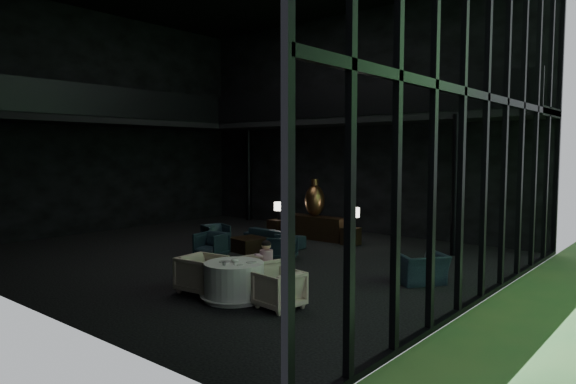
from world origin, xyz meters
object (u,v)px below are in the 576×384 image
Objects in this scene: bronze_urn at (315,200)px; table_lamp_left at (279,207)px; coffee_table at (248,244)px; side_table_right at (351,236)px; lounge_armchair_east at (282,247)px; child at (266,255)px; dining_chair_east at (279,287)px; dining_chair_west at (202,270)px; lounge_armchair_south at (211,244)px; sofa at (274,235)px; lounge_armchair_west at (216,235)px; dining_table at (234,283)px; console at (314,227)px; window_armchair at (420,264)px; table_lamp_right at (354,213)px; dining_chair_north at (262,271)px; side_table_left at (276,227)px.

bronze_urn reaches higher than table_lamp_left.
side_table_right is at bearing 57.99° from coffee_table.
child reaches higher than lounge_armchair_east.
table_lamp_left is 8.86m from dining_chair_east.
dining_chair_west is (2.38, -3.84, 0.28)m from coffee_table.
bronze_urn is 1.62× the size of lounge_armchair_south.
sofa is at bearing -50.60° from child.
table_lamp_left is at bearing 20.97° from lounge_armchair_west.
dining_table is (4.64, -3.72, -0.04)m from lounge_armchair_west.
bronze_urn is at bearing 90.00° from console.
sofa is 2.51× the size of lounge_armchair_west.
console is at bearing 86.82° from coffee_table.
dining_chair_east is (-1.23, -3.41, -0.04)m from window_armchair.
dining_chair_west is (0.61, -6.82, -0.51)m from table_lamp_right.
table_lamp_right reaches higher than dining_chair_west.
dining_chair_north is (3.05, -5.90, 0.03)m from console.
dining_chair_east is at bearing -49.23° from table_lamp_left.
side_table_left is 7.67m from window_armchair.
lounge_armchair_south is at bearing -94.27° from bronze_urn.
coffee_table is 5.00m from dining_table.
child is at bearing -34.30° from lounge_armchair_south.
coffee_table is at bearing -120.60° from table_lamp_right.
lounge_armchair_west is 0.90× the size of dining_chair_east.
dining_chair_east reaches higher than sofa.
window_armchair is (5.41, -3.22, 0.05)m from console.
table_lamp_right is at bearing -75.49° from child.
console is 6.60m from child.
dining_chair_north is 0.35m from child.
dining_chair_east is (1.13, -0.73, -0.01)m from dining_chair_north.
bronze_urn is at bearing 171.97° from side_table_right.
bronze_urn is 2.40× the size of side_table_left.
window_armchair reaches higher than sofa.
dining_table is at bearing -65.36° from console.
lounge_armchair_west is at bearing -135.71° from table_lamp_right.
child is at bearing 90.44° from dining_table.
dining_chair_north is at bearing -52.08° from table_lamp_left.
window_armchair is (7.01, -3.29, -0.52)m from table_lamp_left.
lounge_armchair_south is (-0.25, -2.37, 0.03)m from sofa.
bronze_urn reaches higher than dining_chair_north.
lounge_armchair_east is at bearing -73.68° from lounge_armchair_west.
window_armchair is 1.11× the size of coffee_table.
child is (1.50, -5.64, 0.48)m from side_table_right.
dining_chair_west reaches higher than window_armchair.
dining_chair_east is at bearing -90.71° from dining_chair_west.
coffee_table is (1.43, -3.06, -0.76)m from table_lamp_left.
dining_chair_west is at bearing -72.08° from console.
side_table_left is 3.20m from side_table_right.
side_table_left is 4.39m from lounge_armchair_south.
dining_chair_east is (2.57, -6.46, 0.13)m from side_table_right.
console is at bearing -90.00° from bronze_urn.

